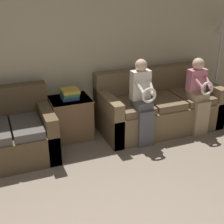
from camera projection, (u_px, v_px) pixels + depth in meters
The scene contains 7 objects.
wall_back at pixel (39, 54), 4.53m from camera, with size 7.98×0.06×2.55m.
couch_main at pixel (158, 108), 5.09m from camera, with size 1.94×0.91×0.93m.
child_left_seated at pixel (143, 99), 4.46m from camera, with size 0.29×0.38×1.26m.
child_right_seated at pixel (199, 93), 4.80m from camera, with size 0.29×0.38×1.18m.
side_shelf at pixel (71, 118), 4.76m from camera, with size 0.61×0.53×0.64m.
book_stack at pixel (70, 94), 4.60m from camera, with size 0.26×0.27×0.15m.
floor_lamp at pixel (221, 38), 5.21m from camera, with size 0.27×0.27×1.67m.
Camera 1 is at (-0.69, -1.50, 2.30)m, focal length 50.00 mm.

